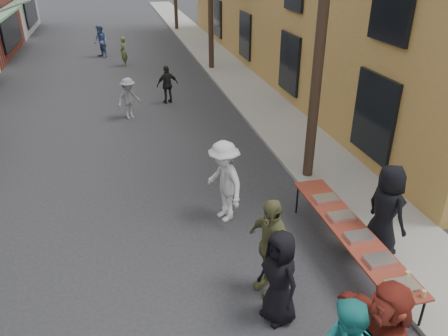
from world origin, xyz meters
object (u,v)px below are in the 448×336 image
utility_pole_near (324,0)px  guest_front_a (279,277)px  server (386,210)px  serving_table (350,231)px  catering_tray_sausage (402,286)px

utility_pole_near → guest_front_a: size_ratio=5.31×
guest_front_a → server: bearing=94.4°
serving_table → catering_tray_sausage: catering_tray_sausage is taller
utility_pole_near → server: 4.85m
catering_tray_sausage → utility_pole_near: bearing=82.5°
server → catering_tray_sausage: bearing=147.2°
serving_table → catering_tray_sausage: size_ratio=8.00×
catering_tray_sausage → guest_front_a: guest_front_a is taller
utility_pole_near → guest_front_a: bearing=-119.2°
utility_pole_near → guest_front_a: (-2.51, -4.50, -3.65)m
guest_front_a → server: server is taller
utility_pole_near → serving_table: size_ratio=2.25×
server → guest_front_a: bearing=103.3°
utility_pole_near → catering_tray_sausage: utility_pole_near is taller
utility_pole_near → guest_front_a: utility_pole_near is taller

